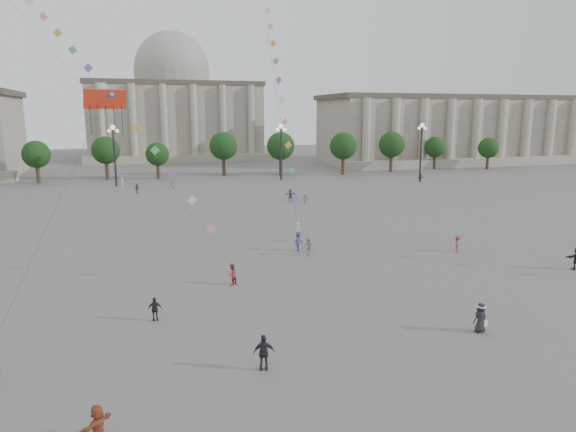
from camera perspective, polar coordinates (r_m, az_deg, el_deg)
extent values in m
plane|color=#565451|center=(29.39, 8.93, -13.80)|extent=(360.00, 360.00, 0.00)
cube|color=gray|center=(147.28, 19.67, 8.88)|extent=(80.00, 22.00, 16.00)
cube|color=#4A4236|center=(147.28, 19.90, 12.21)|extent=(81.60, 22.44, 1.20)
cube|color=gray|center=(137.40, 22.68, 5.61)|extent=(84.00, 4.00, 2.00)
cube|color=gray|center=(154.38, -12.50, 10.08)|extent=(46.00, 30.00, 20.00)
cube|color=#4A4236|center=(154.58, -12.67, 14.01)|extent=(46.92, 30.60, 1.20)
cube|color=gray|center=(137.89, -11.80, 6.26)|extent=(48.30, 4.00, 2.00)
cylinder|color=gray|center=(154.70, -12.70, 14.71)|extent=(21.00, 21.00, 5.00)
sphere|color=gray|center=(154.88, -12.74, 15.63)|extent=(21.00, 21.00, 21.00)
cylinder|color=#3D2B1E|center=(104.07, -26.74, 4.17)|extent=(0.70, 0.70, 3.52)
sphere|color=#163213|center=(103.76, -26.92, 6.19)|extent=(5.12, 5.12, 5.12)
cylinder|color=#3D2B1E|center=(102.65, -20.13, 4.61)|extent=(0.70, 0.70, 3.52)
sphere|color=#163213|center=(102.34, -20.27, 6.65)|extent=(5.12, 5.12, 5.12)
cylinder|color=#3D2B1E|center=(102.63, -13.41, 4.98)|extent=(0.70, 0.70, 3.52)
sphere|color=#163213|center=(102.31, -13.51, 7.03)|extent=(5.12, 5.12, 5.12)
cylinder|color=#3D2B1E|center=(104.00, -6.78, 5.29)|extent=(0.70, 0.70, 3.52)
sphere|color=#163213|center=(103.69, -6.83, 7.31)|extent=(5.12, 5.12, 5.12)
cylinder|color=#3D2B1E|center=(106.71, -0.39, 5.51)|extent=(0.70, 0.70, 3.52)
sphere|color=#163213|center=(106.40, -0.40, 7.49)|extent=(5.12, 5.12, 5.12)
cylinder|color=#3D2B1E|center=(110.66, 5.61, 5.67)|extent=(0.70, 0.70, 3.52)
sphere|color=#163213|center=(110.37, 5.65, 7.57)|extent=(5.12, 5.12, 5.12)
cylinder|color=#3D2B1E|center=(115.73, 11.15, 5.75)|extent=(0.70, 0.70, 3.52)
sphere|color=#163213|center=(115.45, 11.22, 7.57)|extent=(5.12, 5.12, 5.12)
cylinder|color=#3D2B1E|center=(121.77, 16.18, 5.78)|extent=(0.70, 0.70, 3.52)
sphere|color=#163213|center=(121.50, 16.27, 7.51)|extent=(5.12, 5.12, 5.12)
cylinder|color=#3D2B1E|center=(128.65, 20.70, 5.77)|extent=(0.70, 0.70, 3.52)
sphere|color=#163213|center=(128.40, 20.82, 7.40)|extent=(5.12, 5.12, 5.12)
cylinder|color=#262628|center=(94.25, -18.70, 6.15)|extent=(0.36, 0.36, 10.00)
sphere|color=#FFE5B2|center=(93.99, -18.90, 9.31)|extent=(0.90, 0.90, 0.90)
sphere|color=#FFE5B2|center=(94.03, -19.30, 8.91)|extent=(0.60, 0.60, 0.60)
sphere|color=#FFE5B2|center=(93.99, -18.44, 8.97)|extent=(0.60, 0.60, 0.60)
cylinder|color=#262628|center=(97.94, -0.77, 6.91)|extent=(0.36, 0.36, 10.00)
sphere|color=#FFE5B2|center=(97.68, -0.78, 9.95)|extent=(0.90, 0.90, 0.90)
sphere|color=#FFE5B2|center=(97.51, -1.18, 9.59)|extent=(0.60, 0.60, 0.60)
sphere|color=#FFE5B2|center=(97.89, -0.38, 9.60)|extent=(0.60, 0.60, 0.60)
cylinder|color=#262628|center=(110.00, 14.55, 7.02)|extent=(0.36, 0.36, 10.00)
sphere|color=#FFE5B2|center=(109.77, 14.69, 9.73)|extent=(0.90, 0.90, 0.90)
sphere|color=#FFE5B2|center=(109.43, 14.35, 9.43)|extent=(0.60, 0.60, 0.60)
sphere|color=#FFE5B2|center=(110.15, 14.99, 9.41)|extent=(0.60, 0.60, 0.60)
imported|color=navy|center=(85.25, -16.45, 2.95)|extent=(0.99, 0.80, 1.58)
imported|color=#AFB0AC|center=(90.24, -12.73, 3.57)|extent=(1.31, 1.39, 1.57)
imported|color=slate|center=(45.56, 2.33, -3.36)|extent=(1.34, 1.16, 1.79)
imported|color=silver|center=(72.22, 1.96, 1.99)|extent=(1.36, 1.37, 1.58)
imported|color=maroon|center=(49.46, 18.32, -2.95)|extent=(1.04, 1.09, 1.48)
imported|color=black|center=(98.19, 14.49, 4.10)|extent=(1.56, 0.84, 1.60)
imported|color=silver|center=(91.41, -17.93, 3.50)|extent=(0.55, 0.75, 1.90)
imported|color=slate|center=(74.22, 0.29, 2.35)|extent=(1.79, 1.12, 1.84)
imported|color=silver|center=(50.71, 1.07, -1.78)|extent=(0.83, 0.80, 1.91)
imported|color=black|center=(32.67, -14.55, -9.99)|extent=(0.92, 0.50, 1.49)
imported|color=#9E452B|center=(22.02, -20.39, -21.06)|extent=(1.46, 1.49, 1.70)
imported|color=#232228|center=(25.97, -2.68, -14.93)|extent=(1.14, 0.63, 1.83)
imported|color=maroon|center=(38.22, -6.24, -6.46)|extent=(0.97, 0.97, 1.59)
imported|color=navy|center=(47.17, 1.21, -2.82)|extent=(1.34, 1.30, 1.84)
imported|color=black|center=(32.06, 20.60, -10.54)|extent=(0.91, 0.64, 1.74)
cone|color=white|center=(31.80, 20.69, -9.28)|extent=(0.52, 0.52, 0.14)
cylinder|color=white|center=(31.82, 20.69, -9.38)|extent=(0.60, 0.60, 0.02)
cube|color=white|center=(32.21, 21.08, -11.08)|extent=(0.22, 0.10, 0.35)
cube|color=red|center=(29.70, -19.66, 12.12)|extent=(2.26, 1.03, 1.02)
cube|color=#198924|center=(29.69, -20.39, 12.56)|extent=(0.39, 0.27, 0.34)
cube|color=#1B4A95|center=(29.66, -19.01, 12.65)|extent=(0.39, 0.27, 0.34)
sphere|color=gold|center=(29.65, -20.39, 12.56)|extent=(0.20, 0.20, 0.20)
sphere|color=gold|center=(29.62, -19.01, 12.65)|extent=(0.20, 0.20, 0.20)
cylinder|color=#3F3F3F|center=(27.88, -24.82, -0.12)|extent=(0.02, 0.02, 13.79)
cylinder|color=#3F3F3F|center=(54.58, -27.20, 18.93)|extent=(0.02, 0.02, 60.08)
cube|color=pink|center=(38.53, -8.49, -1.44)|extent=(0.76, 0.25, 0.76)
cube|color=silver|center=(39.36, -10.61, 1.74)|extent=(0.76, 0.25, 0.76)
cube|color=#8250A0|center=(40.38, -12.63, 4.56)|extent=(0.76, 0.25, 0.76)
cube|color=#499F5D|center=(41.54, -14.56, 7.09)|extent=(0.76, 0.25, 0.76)
cube|color=orange|center=(42.82, -16.39, 9.39)|extent=(0.76, 0.25, 0.76)
cube|color=pink|center=(44.20, -18.12, 11.47)|extent=(0.76, 0.25, 0.76)
cube|color=silver|center=(45.68, -19.77, 13.36)|extent=(0.76, 0.25, 0.76)
cube|color=#8250A0|center=(47.23, -21.33, 15.08)|extent=(0.76, 0.25, 0.76)
cube|color=#499F5D|center=(48.86, -22.81, 16.65)|extent=(0.76, 0.25, 0.76)
cube|color=orange|center=(50.54, -24.22, 18.07)|extent=(0.76, 0.25, 0.76)
cube|color=pink|center=(52.27, -25.55, 19.37)|extent=(0.76, 0.25, 0.76)
cube|color=silver|center=(54.04, -26.81, 20.55)|extent=(0.76, 0.25, 0.76)
cube|color=#8250A0|center=(47.81, 0.81, 1.91)|extent=(0.76, 0.25, 0.76)
cube|color=#499F5D|center=(48.89, 0.41, 5.08)|extent=(0.76, 0.25, 0.76)
cube|color=orange|center=(50.12, 0.03, 7.90)|extent=(0.76, 0.25, 0.76)
cube|color=pink|center=(51.47, -0.34, 10.44)|extent=(0.76, 0.25, 0.76)
cube|color=silver|center=(52.92, -0.69, 12.76)|extent=(0.76, 0.25, 0.76)
cube|color=#8250A0|center=(54.45, -1.03, 14.88)|extent=(0.76, 0.25, 0.76)
cube|color=#499F5D|center=(56.04, -1.36, 16.84)|extent=(0.76, 0.25, 0.76)
cube|color=orange|center=(57.69, -1.67, 18.64)|extent=(0.76, 0.25, 0.76)
cube|color=pink|center=(59.39, -1.97, 20.30)|extent=(0.76, 0.25, 0.76)
cube|color=silver|center=(61.14, -2.26, 21.84)|extent=(0.76, 0.25, 0.76)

